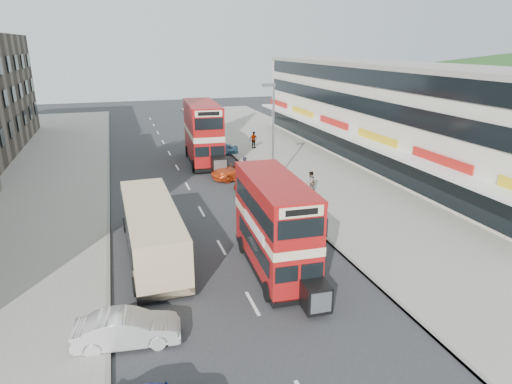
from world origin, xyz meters
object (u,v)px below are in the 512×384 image
object	(u,v)px
pedestrian_near	(311,182)
pedestrian_far	(254,140)
car_left_front	(127,329)
bus_second	(203,133)
bus_main	(275,225)
car_right_b	(239,171)
street_lamp	(272,127)
cyclist	(245,175)
car_right_a	(259,181)
car_right_c	(221,149)
coach	(152,229)

from	to	relation	value
pedestrian_near	pedestrian_far	size ratio (longest dim) A/B	0.93
car_left_front	pedestrian_near	world-z (taller)	pedestrian_near
bus_second	pedestrian_near	world-z (taller)	bus_second
bus_main	car_right_b	world-z (taller)	bus_main
street_lamp	cyclist	distance (m)	4.55
pedestrian_near	car_right_a	bearing A→B (deg)	-65.36
street_lamp	bus_second	bearing A→B (deg)	112.39
street_lamp	car_right_b	distance (m)	5.43
car_left_front	car_right_a	size ratio (longest dim) A/B	0.99
bus_main	car_right_a	xyz separation A→B (m)	(3.35, 13.06, -1.87)
car_right_c	pedestrian_near	size ratio (longest dim) A/B	2.02
car_right_b	car_right_c	bearing A→B (deg)	169.22
bus_second	coach	size ratio (longest dim) A/B	1.00
pedestrian_far	cyclist	world-z (taller)	cyclist
car_right_c	car_right_b	bearing A→B (deg)	-1.36
coach	car_left_front	world-z (taller)	coach
bus_main	pedestrian_near	size ratio (longest dim) A/B	5.07
street_lamp	cyclist	bearing A→B (deg)	149.32
cyclist	coach	bearing A→B (deg)	-130.10
bus_second	car_right_a	distance (m)	10.01
pedestrian_far	car_right_b	bearing A→B (deg)	-136.37
cyclist	bus_main	bearing A→B (deg)	-103.29
car_left_front	pedestrian_far	world-z (taller)	pedestrian_far
pedestrian_far	cyclist	size ratio (longest dim) A/B	0.80
bus_second	car_right_b	size ratio (longest dim) A/B	2.14
bus_main	coach	world-z (taller)	bus_main
car_right_a	car_right_c	world-z (taller)	car_right_a
pedestrian_near	car_right_c	bearing A→B (deg)	-103.81
pedestrian_far	bus_second	bearing A→B (deg)	-170.23
bus_main	cyclist	world-z (taller)	bus_main
bus_second	pedestrian_near	xyz separation A→B (m)	(5.84, -11.98, -1.92)
coach	car_right_c	world-z (taller)	coach
coach	cyclist	distance (m)	13.85
bus_main	bus_second	world-z (taller)	bus_second
cyclist	pedestrian_near	bearing A→B (deg)	-48.01
coach	car_right_b	bearing A→B (deg)	55.71
street_lamp	car_right_a	size ratio (longest dim) A/B	2.02
car_left_front	cyclist	xyz separation A→B (m)	(9.96, 18.35, 0.16)
bus_main	pedestrian_near	xyz separation A→B (m)	(6.65, 10.48, -1.46)
car_right_c	pedestrian_near	world-z (taller)	pedestrian_near
car_right_a	pedestrian_near	distance (m)	4.22
car_right_c	cyclist	size ratio (longest dim) A/B	1.49
coach	pedestrian_far	distance (m)	26.25
bus_second	car_left_front	xyz separation A→B (m)	(-8.12, -26.32, -2.26)
car_right_a	car_right_b	bearing A→B (deg)	-173.78
bus_main	car_right_a	size ratio (longest dim) A/B	2.13
bus_main	car_right_c	distance (m)	25.35
car_right_b	pedestrian_near	xyz separation A→B (m)	(4.07, -5.81, 0.33)
car_right_b	car_right_a	bearing A→B (deg)	6.30
bus_second	car_right_c	xyz separation A→B (m)	(2.35, 2.63, -2.33)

